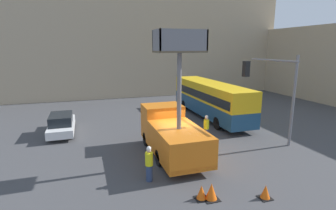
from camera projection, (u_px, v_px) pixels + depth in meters
ground_plane at (179, 153)px, 16.24m from camera, size 120.00×120.00×0.00m
building_backdrop_far at (119, 16)px, 36.51m from camera, size 44.00×10.00×21.53m
utility_truck at (172, 131)px, 15.69m from camera, size 2.55×6.38×7.31m
city_bus at (210, 97)px, 24.30m from camera, size 2.48×11.69×3.27m
traffic_light_pole at (277, 86)px, 16.21m from camera, size 4.07×3.82×5.96m
road_worker_near_truck at (149, 164)px, 12.70m from camera, size 0.38×0.38×1.80m
road_worker_directing at (206, 128)px, 18.37m from camera, size 0.38×0.38×1.83m
traffic_cone_near_truck at (201, 193)px, 11.28m from camera, size 0.55×0.55×0.63m
traffic_cone_mid_road at (211, 192)px, 11.24m from camera, size 0.65×0.65×0.74m
traffic_cone_far_side at (265, 192)px, 11.32m from camera, size 0.54×0.54×0.62m
parked_car_curbside at (62, 124)px, 19.79m from camera, size 1.78×4.75×1.55m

